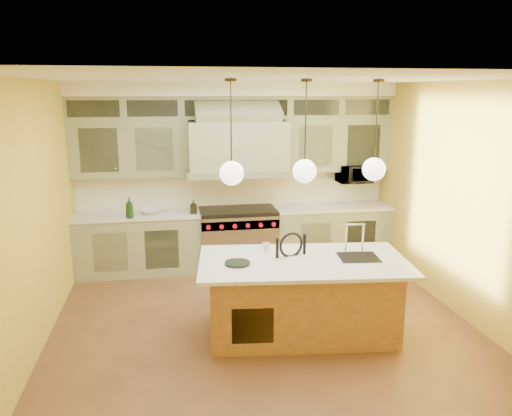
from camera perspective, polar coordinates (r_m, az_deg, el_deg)
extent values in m
plane|color=#56351D|center=(6.19, 0.86, -13.34)|extent=(5.00, 5.00, 0.00)
plane|color=white|center=(5.55, 0.97, 14.57)|extent=(5.00, 5.00, 0.00)
plane|color=gold|center=(8.12, -2.47, 3.83)|extent=(5.00, 0.00, 5.00)
plane|color=gold|center=(3.39, 9.13, -9.78)|extent=(5.00, 0.00, 5.00)
plane|color=gold|center=(5.78, -24.22, -1.16)|extent=(0.00, 5.00, 5.00)
plane|color=gold|center=(6.64, 22.62, 0.71)|extent=(0.00, 5.00, 5.00)
cube|color=gray|center=(7.97, -13.21, -4.07)|extent=(1.90, 0.65, 0.90)
cube|color=gray|center=(8.38, 8.48, -3.03)|extent=(1.90, 0.65, 0.90)
cube|color=silver|center=(7.85, -13.39, -0.79)|extent=(1.90, 0.68, 0.04)
cube|color=silver|center=(8.26, 8.59, 0.10)|extent=(1.90, 0.68, 0.04)
cube|color=silver|center=(8.14, -2.43, 2.21)|extent=(5.00, 0.04, 0.56)
cube|color=gray|center=(7.83, -14.27, 6.60)|extent=(1.75, 0.35, 0.85)
cube|color=gray|center=(8.26, 9.00, 7.16)|extent=(1.75, 0.35, 0.85)
cube|color=gray|center=(7.71, -2.15, 7.08)|extent=(1.50, 0.70, 0.75)
cube|color=#707656|center=(7.76, -2.13, 4.15)|extent=(1.60, 0.76, 0.10)
cube|color=#333833|center=(7.84, -2.37, 11.40)|extent=(5.00, 0.35, 0.35)
cube|color=white|center=(7.82, -2.37, 13.41)|extent=(5.00, 0.47, 0.20)
cube|color=silver|center=(8.01, -2.06, -3.65)|extent=(1.20, 0.70, 0.90)
cube|color=black|center=(7.88, -2.09, -0.31)|extent=(1.20, 0.70, 0.06)
cube|color=silver|center=(7.61, -1.74, -1.96)|extent=(1.20, 0.06, 0.14)
cube|color=brown|center=(5.87, 5.25, -10.21)|extent=(2.18, 1.22, 0.88)
cube|color=silver|center=(5.66, 5.42, -6.13)|extent=(2.46, 1.50, 0.04)
cube|color=black|center=(5.84, 11.63, -5.74)|extent=(0.49, 0.44, 0.05)
cylinder|color=black|center=(5.62, 4.10, -12.32)|extent=(0.04, 0.04, 0.69)
cylinder|color=black|center=(5.79, 7.25, -11.61)|extent=(0.04, 0.04, 0.69)
cylinder|color=black|center=(5.91, 2.38, -11.00)|extent=(0.04, 0.04, 0.69)
cylinder|color=black|center=(6.07, 5.42, -10.37)|extent=(0.04, 0.04, 0.69)
cube|color=black|center=(5.70, 4.86, -7.96)|extent=(0.51, 0.51, 0.05)
torus|color=black|center=(5.74, 4.03, -4.24)|extent=(0.30, 0.11, 0.30)
imported|color=black|center=(8.36, 11.16, 3.87)|extent=(0.54, 0.37, 0.30)
imported|color=#143313|center=(7.57, -14.26, 0.02)|extent=(0.13, 0.13, 0.31)
imported|color=black|center=(7.69, -7.16, 0.15)|extent=(0.11, 0.11, 0.21)
imported|color=silver|center=(7.81, -11.90, -0.35)|extent=(0.36, 0.36, 0.08)
imported|color=silver|center=(5.95, 1.19, -4.44)|extent=(0.10, 0.10, 0.09)
cylinder|color=#2D2319|center=(5.24, -2.93, 14.42)|extent=(0.12, 0.12, 0.03)
cylinder|color=#2D2319|center=(5.24, -2.87, 9.55)|extent=(0.02, 0.02, 0.93)
sphere|color=white|center=(5.30, -2.81, 3.99)|extent=(0.26, 0.26, 0.26)
cylinder|color=#2D2319|center=(5.40, 5.80, 14.33)|extent=(0.12, 0.12, 0.03)
cylinder|color=#2D2319|center=(5.40, 5.69, 9.61)|extent=(0.02, 0.02, 0.93)
sphere|color=white|center=(5.46, 5.57, 4.21)|extent=(0.26, 0.26, 0.26)
cylinder|color=#2D2319|center=(5.67, 13.85, 13.97)|extent=(0.12, 0.12, 0.03)
cylinder|color=#2D2319|center=(5.67, 13.60, 9.48)|extent=(0.02, 0.02, 0.93)
sphere|color=white|center=(5.73, 13.33, 4.33)|extent=(0.26, 0.26, 0.26)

